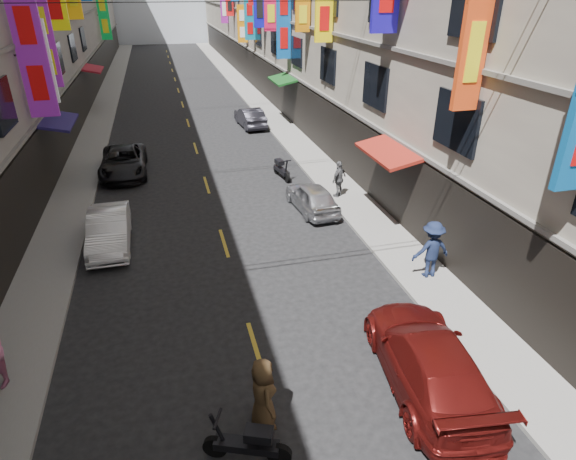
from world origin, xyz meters
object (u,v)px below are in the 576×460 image
scooter_crossing (248,444)px  scooter_far_right (281,169)px  pedestrian_rfar (339,179)px  car_right_far (250,117)px  car_left_far (124,162)px  pedestrian_crossing (263,395)px  car_right_near (428,360)px  car_right_mid (312,197)px  car_left_mid (109,230)px  pedestrian_rnear (431,249)px

scooter_crossing → scooter_far_right: same height
pedestrian_rfar → car_right_far: bearing=-120.1°
car_left_far → pedestrian_crossing: 17.34m
scooter_crossing → pedestrian_crossing: 0.99m
pedestrian_crossing → car_right_near: bearing=-91.2°
car_right_mid → pedestrian_rfar: bearing=-154.0°
car_left_far → car_right_near: car_right_near is taller
car_left_mid → car_right_mid: size_ratio=1.12×
car_right_far → pedestrian_rfar: size_ratio=2.38×
scooter_crossing → car_left_far: size_ratio=0.36×
car_right_near → pedestrian_rfar: (1.85, 11.10, 0.21)m
car_left_mid → pedestrian_rfar: (9.51, 2.03, 0.28)m
car_left_mid → scooter_far_right: bearing=33.1°
scooter_far_right → car_right_near: car_right_near is taller
car_left_far → car_right_far: size_ratio=1.22×
scooter_far_right → pedestrian_rfar: (1.83, -3.16, 0.49)m
scooter_crossing → car_left_mid: (-3.22, 10.04, 0.21)m
scooter_far_right → car_left_mid: size_ratio=0.46×
car_left_far → pedestrian_rnear: (9.87, -12.61, 0.42)m
car_right_near → car_right_mid: 10.21m
car_left_mid → pedestrian_rnear: 11.20m
car_right_far → pedestrian_crossing: bearing=75.5°
car_right_far → pedestrian_rfar: 13.16m
car_right_mid → scooter_crossing: bearing=62.1°
car_left_far → pedestrian_rnear: pedestrian_rnear is taller
car_right_far → pedestrian_rfar: pedestrian_rfar is taller
scooter_far_right → pedestrian_rfar: pedestrian_rfar is taller
car_right_far → pedestrian_rfar: (1.51, -13.07, 0.29)m
car_left_mid → pedestrian_rnear: (10.06, -4.90, 0.42)m
car_left_far → pedestrian_crossing: (3.50, -16.98, 0.23)m
car_right_mid → pedestrian_rfar: size_ratio=2.16×
car_right_near → car_right_far: (0.34, 24.17, -0.08)m
scooter_far_right → pedestrian_crossing: pedestrian_crossing is taller
car_left_far → pedestrian_rfar: pedestrian_rfar is taller
scooter_far_right → car_right_near: bearing=80.3°
car_left_mid → pedestrian_crossing: 9.99m
scooter_crossing → car_right_near: bearing=-55.1°
scooter_far_right → car_right_mid: bearing=84.8°
car_right_near → car_right_far: car_right_near is taller
car_right_far → pedestrian_crossing: (-4.31, -24.38, 0.24)m
scooter_crossing → car_left_far: car_left_far is taller
car_left_mid → pedestrian_rnear: pedestrian_rnear is taller
scooter_far_right → pedestrian_rfar: bearing=110.5°
car_left_mid → car_right_mid: (8.00, 1.13, -0.05)m
scooter_crossing → car_right_mid: bearing=-0.6°
car_right_near → pedestrian_rnear: 4.82m
pedestrian_rfar → car_right_near: bearing=43.9°
pedestrian_rnear → pedestrian_rfar: (-0.55, 6.93, -0.14)m
car_left_mid → car_right_far: car_left_mid is taller
car_left_mid → car_left_far: bearing=87.7°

